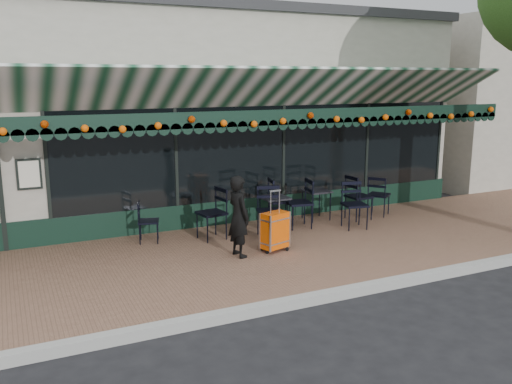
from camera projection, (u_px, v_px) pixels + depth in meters
name	position (u px, v px, depth m)	size (l,w,h in m)	color
ground	(325.00, 299.00, 7.92)	(80.00, 80.00, 0.00)	black
sidewalk	(265.00, 254.00, 9.67)	(18.00, 4.00, 0.15)	brown
curb	(328.00, 296.00, 7.83)	(18.00, 0.16, 0.15)	#9E9E99
restaurant_building	(169.00, 112.00, 14.39)	(12.00, 9.60, 4.50)	#9B9586
neighbor_building_right	(510.00, 99.00, 19.92)	(12.00, 8.00, 4.80)	#B7B0A1
woman	(239.00, 216.00, 9.21)	(0.51, 0.34, 1.41)	black
suitcase	(275.00, 231.00, 9.55)	(0.54, 0.40, 1.09)	#E25007
cafe_table_a	(316.00, 193.00, 11.66)	(0.52, 0.52, 0.65)	black
cafe_table_b	(275.00, 200.00, 10.97)	(0.53, 0.53, 0.66)	black
chair_a_left	(299.00, 203.00, 11.05)	(0.51, 0.51, 1.01)	black
chair_a_right	(359.00, 197.00, 11.71)	(0.49, 0.49, 0.98)	black
chair_a_front	(355.00, 205.00, 11.00)	(0.48, 0.48, 0.95)	black
chair_a_extra	(379.00, 195.00, 12.07)	(0.45, 0.45, 0.90)	black
chair_b_left	(211.00, 214.00, 10.25)	(0.50, 0.50, 0.99)	black
chair_b_right	(281.00, 201.00, 11.27)	(0.50, 0.50, 1.00)	black
chair_b_front	(270.00, 212.00, 10.37)	(0.50, 0.50, 0.99)	black
chair_solo	(149.00, 222.00, 10.07)	(0.39, 0.39, 0.78)	black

